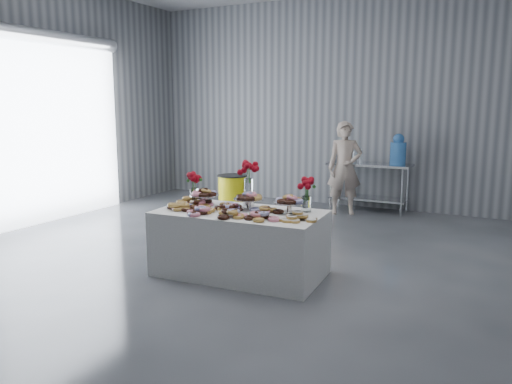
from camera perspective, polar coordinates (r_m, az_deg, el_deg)
ground at (r=6.11m, az=-3.93°, el=-8.75°), size 9.00×9.00×0.00m
room_walls at (r=6.04m, az=-6.20°, el=16.38°), size 8.04×9.04×4.02m
display_table at (r=5.82m, az=-1.85°, el=-5.85°), size 1.96×1.11×0.75m
prep_table at (r=9.43m, az=12.80°, el=1.54°), size 1.50×0.60×0.90m
donut_mounds at (r=5.67m, az=-2.12°, el=-1.88°), size 1.85×0.91×0.09m
cake_stand_left at (r=6.08m, az=-5.94°, el=-0.22°), size 0.36×0.36×0.17m
cake_stand_mid at (r=5.81m, az=-0.79°, el=-0.64°), size 0.36×0.36×0.17m
cake_stand_right at (r=5.62m, az=3.85°, el=-1.02°), size 0.36×0.36×0.17m
danish_pile at (r=5.30m, az=4.75°, el=-2.65°), size 0.48×0.48×0.11m
bouquet_left at (r=6.24m, az=-7.10°, el=1.48°), size 0.26×0.26×0.42m
bouquet_right at (r=5.69m, az=5.80°, el=0.68°), size 0.26×0.26×0.42m
bouquet_center at (r=5.99m, az=-0.87°, el=2.00°), size 0.26×0.26×0.57m
water_jug at (r=9.26m, az=15.93°, el=4.56°), size 0.28×0.28×0.55m
drink_bottles at (r=9.37m, az=10.85°, el=4.12°), size 0.54×0.08×0.27m
person at (r=9.11m, az=10.10°, el=2.72°), size 0.72×0.60×1.67m
trash_barrel at (r=9.10m, az=-2.72°, el=-0.22°), size 0.55×0.55×0.70m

